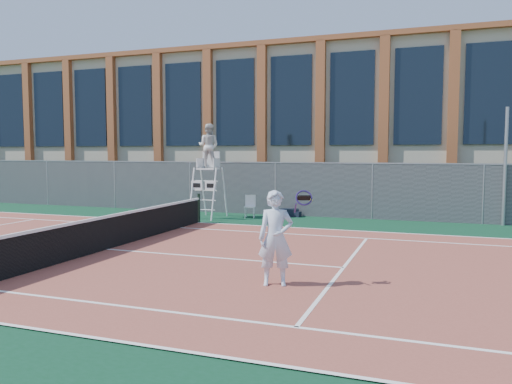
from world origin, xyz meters
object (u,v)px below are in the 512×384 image
(umpire_chair, at_px, (209,149))
(tennis_player, at_px, (276,238))
(plastic_chair, at_px, (250,204))
(steel_pole, at_px, (505,167))

(umpire_chair, height_order, tennis_player, umpire_chair)
(umpire_chair, xyz_separation_m, tennis_player, (5.65, -8.98, -1.83))
(umpire_chair, height_order, plastic_chair, umpire_chair)
(umpire_chair, relative_size, tennis_player, 2.04)
(umpire_chair, distance_m, tennis_player, 10.77)
(umpire_chair, bearing_deg, tennis_player, -57.81)
(steel_pole, bearing_deg, plastic_chair, -173.61)
(steel_pole, distance_m, plastic_chair, 9.57)
(plastic_chair, bearing_deg, tennis_player, -66.83)
(steel_pole, bearing_deg, umpire_chair, -171.43)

